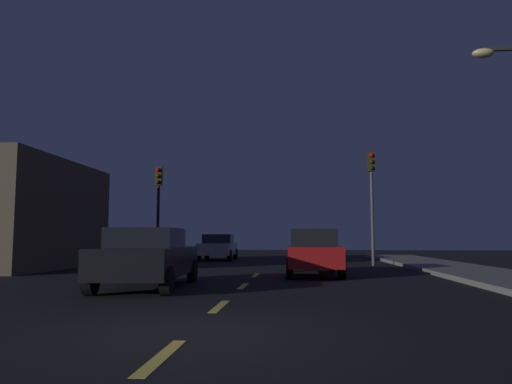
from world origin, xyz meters
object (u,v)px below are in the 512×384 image
object	(u,v)px
traffic_signal_left	(158,196)
car_adjacent_lane	(148,257)
traffic_signal_right	(372,186)
car_stopped_ahead	(313,252)
car_oncoming_far	(218,247)

from	to	relation	value
traffic_signal_left	car_adjacent_lane	bearing A→B (deg)	-74.70
car_adjacent_lane	traffic_signal_right	bearing A→B (deg)	55.99
car_stopped_ahead	traffic_signal_left	bearing A→B (deg)	139.96
car_adjacent_lane	car_oncoming_far	bearing A→B (deg)	92.98
car_stopped_ahead	car_adjacent_lane	distance (m)	6.34
traffic_signal_left	traffic_signal_right	xyz separation A→B (m)	(10.18, 0.00, 0.36)
traffic_signal_left	traffic_signal_right	size ratio (longest dim) A/B	0.89
traffic_signal_left	car_stopped_ahead	size ratio (longest dim) A/B	1.04
car_adjacent_lane	car_oncoming_far	world-z (taller)	car_adjacent_lane
traffic_signal_left	car_oncoming_far	xyz separation A→B (m)	(2.12, 4.90, -2.55)
car_adjacent_lane	traffic_signal_left	bearing A→B (deg)	105.30
traffic_signal_left	car_oncoming_far	world-z (taller)	traffic_signal_left
traffic_signal_right	car_oncoming_far	size ratio (longest dim) A/B	1.31
traffic_signal_left	traffic_signal_right	bearing A→B (deg)	0.01
traffic_signal_left	traffic_signal_right	world-z (taller)	traffic_signal_right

